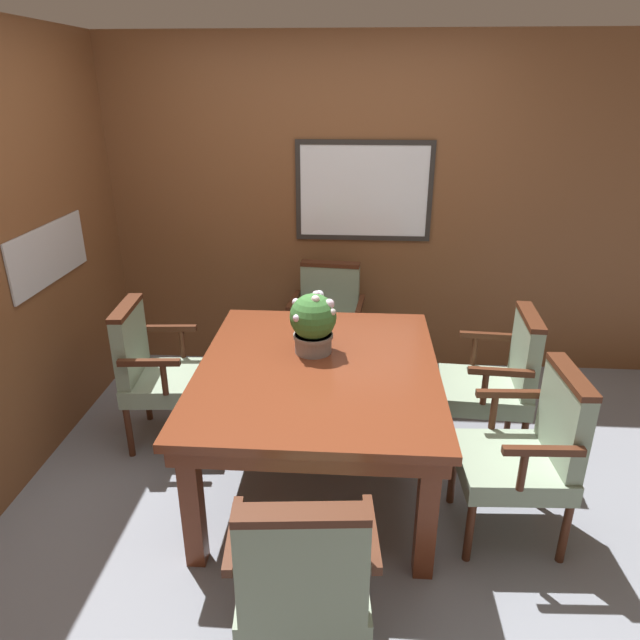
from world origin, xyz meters
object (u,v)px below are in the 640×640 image
Objects in this scene: dining_table at (318,381)px; chair_head_near at (303,577)px; chair_left_far at (156,369)px; chair_right_far at (497,378)px; chair_right_near at (529,449)px; potted_plant at (313,322)px; chair_head_far at (327,322)px.

dining_table is 1.19m from chair_head_near.
chair_left_far is (-1.02, 0.35, -0.14)m from dining_table.
chair_head_near and chair_right_far have the same top height.
chair_right_far is at bearing 176.89° from chair_right_near.
chair_head_near is (0.03, -1.18, -0.14)m from dining_table.
potted_plant reaches higher than chair_right_near.
chair_head_far is 1.29m from chair_left_far.
chair_right_far and chair_left_far have the same top height.
potted_plant is (-1.08, 0.52, 0.42)m from chair_right_near.
potted_plant reaches higher than dining_table.
chair_head_far is 1.00× the size of chair_left_far.
chair_head_far is at bearing -93.90° from chair_head_near.
chair_head_near is at bearing -88.60° from dining_table.
chair_head_far is 1.00× the size of chair_right_far.
chair_head_far is (-0.02, 1.15, -0.14)m from dining_table.
dining_table is at bearing -111.17° from chair_right_near.
chair_head_far is 1.32m from chair_right_far.
chair_head_near is 1.31m from chair_right_near.
chair_right_far is 2.60× the size of potted_plant.
chair_head_near and chair_left_far have the same top height.
chair_head_far is at bearing -122.85° from chair_right_far.
chair_head_near is at bearing -87.16° from potted_plant.
dining_table is 1.68× the size of chair_right_far.
chair_left_far is 2.60× the size of potted_plant.
chair_right_far is (1.02, 1.55, 0.00)m from chair_head_near.
chair_head_far is 2.60× the size of potted_plant.
chair_right_near is (1.06, -1.50, 0.00)m from chair_head_far.
chair_right_far is (1.05, 0.37, -0.14)m from dining_table.
dining_table is 1.12m from chair_right_far.
potted_plant is at bearing -118.28° from chair_right_near.
potted_plant is at bearing -75.96° from chair_right_far.
chair_right_far is at bearing -94.02° from chair_left_far.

